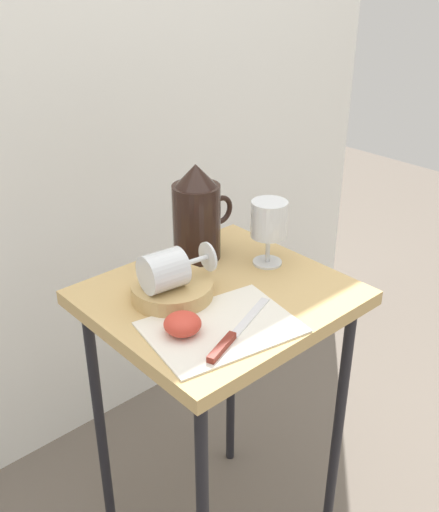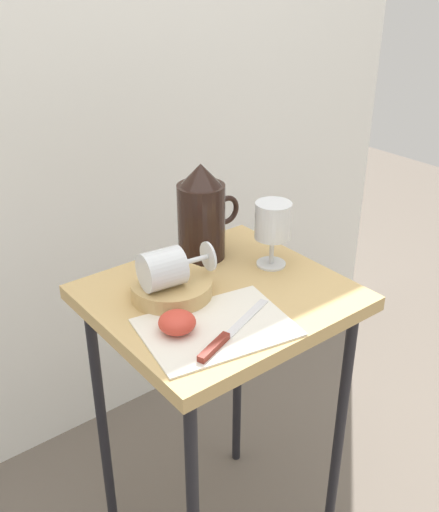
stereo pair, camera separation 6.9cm
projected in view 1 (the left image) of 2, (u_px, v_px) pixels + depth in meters
name	position (u px, v px, depth m)	size (l,w,h in m)	color
curtain_drape	(57.00, 112.00, 1.48)	(2.40, 0.03, 1.97)	white
table	(220.00, 328.00, 1.24)	(0.49, 0.44, 0.73)	tan
linen_napkin	(221.00, 327.00, 1.08)	(0.27, 0.19, 0.00)	silver
basket_tray	(172.00, 290.00, 1.17)	(0.16, 0.16, 0.04)	tan
pitcher	(197.00, 220.00, 1.29)	(0.16, 0.10, 0.22)	black
wine_glass_upright	(269.00, 223.00, 1.26)	(0.08, 0.08, 0.15)	silver
wine_glass_tipped_near	(166.00, 270.00, 1.12)	(0.15, 0.09, 0.08)	silver
apple_half_left	(183.00, 324.00, 1.05)	(0.07, 0.07, 0.04)	#CC3D2D
knife	(231.00, 337.00, 1.04)	(0.22, 0.09, 0.01)	silver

